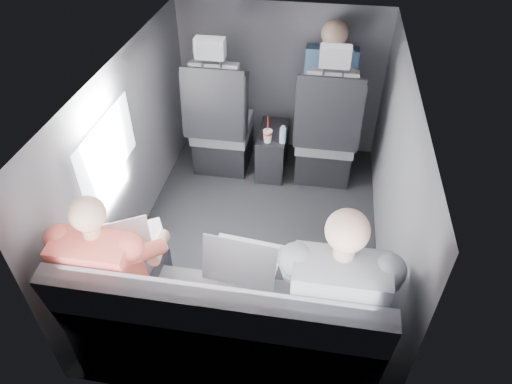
% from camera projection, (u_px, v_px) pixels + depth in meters
% --- Properties ---
extents(floor, '(2.60, 2.60, 0.00)m').
position_uv_depth(floor, '(257.00, 236.00, 3.49)').
color(floor, black).
rests_on(floor, ground).
extents(ceiling, '(2.60, 2.60, 0.00)m').
position_uv_depth(ceiling, '(257.00, 70.00, 2.64)').
color(ceiling, '#B2B2AD').
rests_on(ceiling, panel_back).
extents(panel_left, '(0.02, 2.60, 1.35)m').
position_uv_depth(panel_left, '(129.00, 153.00, 3.18)').
color(panel_left, '#56565B').
rests_on(panel_left, floor).
extents(panel_right, '(0.02, 2.60, 1.35)m').
position_uv_depth(panel_right, '(394.00, 178.00, 2.95)').
color(panel_right, '#56565B').
rests_on(panel_right, floor).
extents(panel_front, '(1.80, 0.02, 1.35)m').
position_uv_depth(panel_front, '(280.00, 80.00, 4.05)').
color(panel_front, '#56565B').
rests_on(panel_front, floor).
extents(panel_back, '(1.80, 0.02, 1.35)m').
position_uv_depth(panel_back, '(211.00, 331.00, 2.07)').
color(panel_back, '#56565B').
rests_on(panel_back, floor).
extents(side_window, '(0.02, 0.75, 0.42)m').
position_uv_depth(side_window, '(108.00, 150.00, 2.80)').
color(side_window, white).
rests_on(side_window, panel_left).
extents(seatbelt, '(0.35, 0.11, 0.59)m').
position_uv_depth(seatbelt, '(330.00, 105.00, 3.44)').
color(seatbelt, black).
rests_on(seatbelt, front_seat_right).
extents(front_seat_left, '(0.52, 0.58, 1.26)m').
position_uv_depth(front_seat_left, '(221.00, 129.00, 3.93)').
color(front_seat_left, black).
rests_on(front_seat_left, floor).
extents(front_seat_right, '(0.52, 0.58, 1.26)m').
position_uv_depth(front_seat_right, '(326.00, 138.00, 3.82)').
color(front_seat_right, black).
rests_on(front_seat_right, floor).
extents(center_console, '(0.24, 0.48, 0.41)m').
position_uv_depth(center_console, '(272.00, 150.00, 4.04)').
color(center_console, black).
rests_on(center_console, floor).
extents(rear_bench, '(1.60, 0.57, 0.92)m').
position_uv_depth(rear_bench, '(226.00, 332.00, 2.49)').
color(rear_bench, '#5B5B60').
rests_on(rear_bench, floor).
extents(soda_cup, '(0.08, 0.08, 0.24)m').
position_uv_depth(soda_cup, '(268.00, 136.00, 3.74)').
color(soda_cup, white).
rests_on(soda_cup, center_console).
extents(water_bottle, '(0.05, 0.05, 0.16)m').
position_uv_depth(water_bottle, '(283.00, 135.00, 3.73)').
color(water_bottle, '#A7C4E3').
rests_on(water_bottle, center_console).
extents(laptop_white, '(0.45, 0.50, 0.27)m').
position_uv_depth(laptop_white, '(127.00, 242.00, 2.56)').
color(laptop_white, silver).
rests_on(laptop_white, passenger_rear_left).
extents(laptop_silver, '(0.42, 0.38, 0.27)m').
position_uv_depth(laptop_silver, '(243.00, 259.00, 2.46)').
color(laptop_silver, '#B6B6BB').
rests_on(laptop_silver, rear_bench).
extents(laptop_black, '(0.39, 0.37, 0.25)m').
position_uv_depth(laptop_black, '(331.00, 265.00, 2.43)').
color(laptop_black, black).
rests_on(laptop_black, passenger_rear_right).
extents(passenger_rear_left, '(0.48, 0.60, 1.18)m').
position_uv_depth(passenger_rear_left, '(117.00, 268.00, 2.44)').
color(passenger_rear_left, '#2E2E33').
rests_on(passenger_rear_left, rear_bench).
extents(passenger_rear_right, '(0.53, 0.65, 1.27)m').
position_uv_depth(passenger_rear_right, '(334.00, 292.00, 2.28)').
color(passenger_rear_right, navy).
rests_on(passenger_rear_right, rear_bench).
extents(passenger_front_right, '(0.42, 0.42, 0.87)m').
position_uv_depth(passenger_front_right, '(329.00, 85.00, 3.79)').
color(passenger_front_right, navy).
rests_on(passenger_front_right, front_seat_right).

